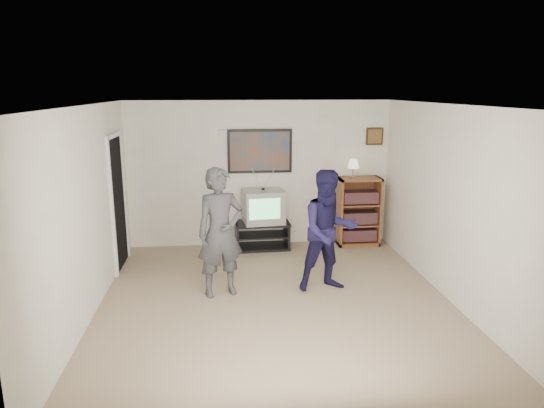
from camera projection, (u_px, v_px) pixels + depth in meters
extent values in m
cube|color=#716448|center=(276.00, 303.00, 6.23)|extent=(4.50, 5.00, 0.01)
cube|color=white|center=(277.00, 105.00, 5.65)|extent=(4.50, 5.00, 0.01)
cube|color=silver|center=(260.00, 174.00, 8.35)|extent=(4.50, 0.01, 2.50)
cube|color=silver|center=(87.00, 214.00, 5.71)|extent=(0.01, 5.00, 2.50)
cube|color=silver|center=(452.00, 204.00, 6.17)|extent=(0.01, 5.00, 2.50)
cube|color=black|center=(262.00, 223.00, 8.28)|extent=(0.95, 0.55, 0.04)
cube|color=black|center=(262.00, 247.00, 8.38)|extent=(0.95, 0.55, 0.04)
cube|color=black|center=(237.00, 236.00, 8.29)|extent=(0.06, 0.50, 0.46)
cube|color=black|center=(287.00, 234.00, 8.38)|extent=(0.06, 0.50, 0.46)
imported|color=#3A3A3D|center=(220.00, 233.00, 6.32)|extent=(0.72, 0.58, 1.72)
imported|color=#171336|center=(329.00, 231.00, 6.49)|extent=(0.89, 0.74, 1.66)
cube|color=white|center=(216.00, 209.00, 6.50)|extent=(0.07, 0.13, 0.04)
cube|color=white|center=(328.00, 218.00, 6.65)|extent=(0.04, 0.11, 0.03)
cube|color=black|center=(260.00, 151.00, 8.24)|extent=(1.10, 0.03, 0.75)
cube|color=white|center=(227.00, 134.00, 8.12)|extent=(0.28, 0.02, 0.14)
cube|color=black|center=(375.00, 136.00, 8.39)|extent=(0.30, 0.03, 0.30)
cube|color=black|center=(117.00, 203.00, 7.31)|extent=(0.03, 0.85, 2.00)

